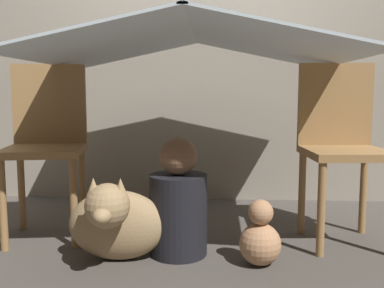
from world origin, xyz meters
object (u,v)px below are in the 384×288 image
chair_left (47,140)px  person_front (178,205)px  chair_right (341,142)px  dog (115,221)px

chair_left → person_front: chair_left is taller
chair_left → chair_right: bearing=-10.2°
chair_left → chair_right: 1.48m
chair_left → person_front: (0.70, -0.25, -0.26)m
chair_left → person_front: size_ratio=1.64×
person_front → dog: (-0.26, -0.12, -0.04)m
chair_right → person_front: (-0.78, -0.25, -0.26)m
chair_right → person_front: chair_right is taller
person_front → chair_left: bearing=160.6°
chair_left → person_front: bearing=-29.6°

